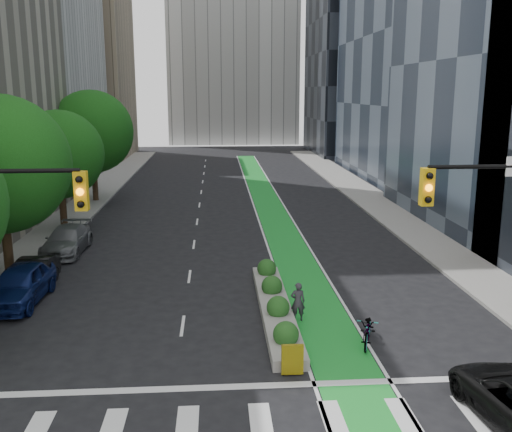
{
  "coord_description": "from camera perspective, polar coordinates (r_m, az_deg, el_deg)",
  "views": [
    {
      "loc": [
        -1.11,
        -14.7,
        8.83
      ],
      "look_at": [
        0.75,
        11.91,
        3.0
      ],
      "focal_mm": 40.0,
      "sensor_mm": 36.0,
      "label": 1
    }
  ],
  "objects": [
    {
      "name": "tree_far",
      "position": [
        47.84,
        -16.09,
        8.09
      ],
      "size": [
        6.6,
        6.6,
        9.0
      ],
      "color": "black",
      "rests_on": "ground"
    },
    {
      "name": "sidewalk_left",
      "position": [
        42.03,
        -18.65,
        -0.35
      ],
      "size": [
        3.6,
        90.0,
        0.15
      ],
      "primitive_type": "cube",
      "color": "gray",
      "rests_on": "ground"
    },
    {
      "name": "tree_mid",
      "position": [
        28.66,
        -24.25,
        4.71
      ],
      "size": [
        6.4,
        6.4,
        8.78
      ],
      "color": "black",
      "rests_on": "ground"
    },
    {
      "name": "parked_car_left_near",
      "position": [
        26.34,
        -22.51,
        -6.33
      ],
      "size": [
        2.11,
        4.9,
        1.65
      ],
      "primitive_type": "imported",
      "rotation": [
        0.0,
        0.0,
        -0.03
      ],
      "color": "#0D1B53",
      "rests_on": "ground"
    },
    {
      "name": "building_dark_end",
      "position": [
        85.51,
        10.69,
        15.59
      ],
      "size": [
        14.0,
        18.0,
        28.0
      ],
      "primitive_type": "cube",
      "color": "black",
      "rests_on": "ground"
    },
    {
      "name": "building_tan_far",
      "position": [
        82.98,
        -17.75,
        14.64
      ],
      "size": [
        14.0,
        16.0,
        26.0
      ],
      "primitive_type": "cube",
      "color": "tan",
      "rests_on": "ground"
    },
    {
      "name": "tree_midfar",
      "position": [
        38.21,
        -19.09,
        5.82
      ],
      "size": [
        5.6,
        5.6,
        7.76
      ],
      "color": "black",
      "rests_on": "ground"
    },
    {
      "name": "median_planter",
      "position": [
        23.44,
        1.94,
        -8.83
      ],
      "size": [
        1.2,
        10.26,
        1.1
      ],
      "color": "gray",
      "rests_on": "ground"
    },
    {
      "name": "ground",
      "position": [
        17.18,
        0.28,
        -18.59
      ],
      "size": [
        160.0,
        160.0,
        0.0
      ],
      "primitive_type": "plane",
      "color": "black",
      "rests_on": "ground"
    },
    {
      "name": "sidewalk_right",
      "position": [
        42.65,
        13.7,
        0.13
      ],
      "size": [
        3.6,
        90.0,
        0.15
      ],
      "primitive_type": "cube",
      "color": "gray",
      "rests_on": "ground"
    },
    {
      "name": "parked_car_left_far",
      "position": [
        33.52,
        -18.39,
        -2.3
      ],
      "size": [
        2.14,
        5.05,
        1.45
      ],
      "primitive_type": "imported",
      "rotation": [
        0.0,
        0.0,
        -0.02
      ],
      "color": "slate",
      "rests_on": "ground"
    },
    {
      "name": "cyclist",
      "position": [
        22.62,
        4.21,
        -8.54
      ],
      "size": [
        0.58,
        0.39,
        1.57
      ],
      "primitive_type": "imported",
      "rotation": [
        0.0,
        0.0,
        3.12
      ],
      "color": "#342E38",
      "rests_on": "ground"
    },
    {
      "name": "bicycle",
      "position": [
        21.06,
        11.15,
        -11.08
      ],
      "size": [
        1.37,
        2.21,
        1.09
      ],
      "primitive_type": "imported",
      "rotation": [
        0.0,
        0.0,
        -0.33
      ],
      "color": "gray",
      "rests_on": "ground"
    },
    {
      "name": "parked_car_left_mid",
      "position": [
        27.88,
        -21.43,
        -5.53
      ],
      "size": [
        1.49,
        4.19,
        1.38
      ],
      "primitive_type": "imported",
      "rotation": [
        0.0,
        0.0,
        0.01
      ],
      "color": "black",
      "rests_on": "ground"
    },
    {
      "name": "bike_lane_paint",
      "position": [
        45.75,
        1.22,
        1.2
      ],
      "size": [
        2.2,
        70.0,
        0.01
      ],
      "primitive_type": "cube",
      "color": "green",
      "rests_on": "ground"
    }
  ]
}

